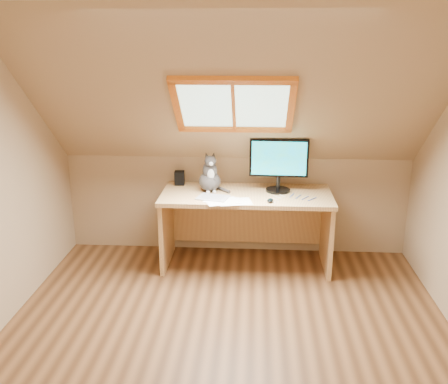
{
  "coord_description": "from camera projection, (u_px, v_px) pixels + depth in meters",
  "views": [
    {
      "loc": [
        0.19,
        -3.16,
        2.18
      ],
      "look_at": [
        -0.08,
        1.0,
        0.87
      ],
      "focal_mm": 40.0,
      "sensor_mm": 36.0,
      "label": 1
    }
  ],
  "objects": [
    {
      "name": "desk_speaker",
      "position": [
        179.0,
        178.0,
        5.02
      ],
      "size": [
        0.1,
        0.1,
        0.14
      ],
      "primitive_type": "cube",
      "rotation": [
        0.0,
        0.0,
        0.06
      ],
      "color": "black",
      "rests_on": "desk"
    },
    {
      "name": "ground",
      "position": [
        226.0,
        345.0,
        3.68
      ],
      "size": [
        3.5,
        3.5,
        0.0
      ],
      "primitive_type": "plane",
      "color": "brown",
      "rests_on": "ground"
    },
    {
      "name": "cat",
      "position": [
        210.0,
        177.0,
        4.8
      ],
      "size": [
        0.26,
        0.3,
        0.39
      ],
      "color": "#423C3A",
      "rests_on": "desk"
    },
    {
      "name": "room_shell",
      "position": [
        225.0,
        160.0,
        3.16
      ],
      "size": [
        3.52,
        3.52,
        2.41
      ],
      "color": "#A18361",
      "rests_on": "ground"
    },
    {
      "name": "graphics_tablet",
      "position": [
        213.0,
        198.0,
        4.61
      ],
      "size": [
        0.32,
        0.26,
        0.01
      ],
      "primitive_type": "cube",
      "rotation": [
        0.0,
        0.0,
        -0.25
      ],
      "color": "#B2B2B7",
      "rests_on": "desk"
    },
    {
      "name": "desk",
      "position": [
        246.0,
        213.0,
        4.89
      ],
      "size": [
        1.62,
        0.71,
        0.74
      ],
      "color": "#E3B86C",
      "rests_on": "ground"
    },
    {
      "name": "papers",
      "position": [
        232.0,
        201.0,
        4.52
      ],
      "size": [
        0.35,
        0.3,
        0.01
      ],
      "color": "white",
      "rests_on": "desk"
    },
    {
      "name": "mouse",
      "position": [
        270.0,
        200.0,
        4.51
      ],
      "size": [
        0.07,
        0.11,
        0.03
      ],
      "primitive_type": "ellipsoid",
      "rotation": [
        0.0,
        0.0,
        -0.19
      ],
      "color": "black",
      "rests_on": "desk"
    },
    {
      "name": "cables",
      "position": [
        292.0,
        198.0,
        4.62
      ],
      "size": [
        0.51,
        0.26,
        0.01
      ],
      "color": "silver",
      "rests_on": "desk"
    },
    {
      "name": "monitor",
      "position": [
        279.0,
        162.0,
        4.73
      ],
      "size": [
        0.56,
        0.24,
        0.51
      ],
      "color": "black",
      "rests_on": "desk"
    }
  ]
}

